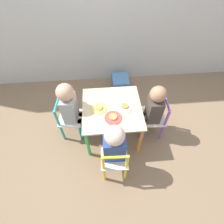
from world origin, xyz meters
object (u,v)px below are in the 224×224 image
plate_front (113,117)px  child_left (71,107)px  plate_right (125,106)px  chair_yellow (114,161)px  chair_purple (155,119)px  child_right (153,108)px  kids_table (112,112)px  storage_bin (120,83)px  child_front (114,145)px  chair_teal (69,119)px  plate_left (99,108)px

plate_front → child_left: bearing=157.5°
plate_front → plate_right: (0.14, 0.14, 0.00)m
chair_yellow → chair_purple: 0.70m
child_right → kids_table: bearing=-90.0°
kids_table → plate_front: plate_front is taller
chair_purple → storage_bin: (-0.30, 0.83, -0.17)m
chair_yellow → child_front: child_front is taller
kids_table → child_right: (0.44, -0.02, 0.05)m
kids_table → child_front: bearing=-92.1°
plate_right → chair_teal: bearing=175.4°
child_front → storage_bin: 1.31m
chair_yellow → plate_left: size_ratio=3.28×
chair_purple → child_right: (-0.06, 0.00, 0.19)m
storage_bin → kids_table: bearing=-103.6°
storage_bin → chair_yellow: bearing=-99.3°
child_front → plate_right: size_ratio=4.36×
child_right → plate_left: child_right is taller
chair_purple → child_right: 0.20m
chair_teal → plate_left: (0.36, -0.05, 0.22)m
chair_teal → child_front: bearing=-129.6°
kids_table → child_right: bearing=-3.3°
plate_front → child_right: bearing=14.3°
child_right → chair_yellow: bearing=-40.6°
chair_yellow → plate_right: (0.15, 0.50, 0.22)m
storage_bin → child_left: bearing=-129.8°
child_right → child_left: bearing=-91.3°
child_front → storage_bin: child_front is taller
chair_teal → child_front: (0.48, -0.49, 0.20)m
plate_left → child_front: bearing=-74.6°
child_left → plate_right: 0.57m
kids_table → chair_teal: 0.52m
child_right → plate_right: child_right is taller
child_left → plate_right: bearing=-88.6°
plate_right → storage_bin: 0.89m
chair_yellow → child_front: 0.21m
chair_teal → chair_yellow: (0.48, -0.55, 0.00)m
chair_yellow → storage_bin: size_ratio=1.93×
child_left → child_front: (0.42, -0.48, -0.02)m
kids_table → storage_bin: size_ratio=2.28×
chair_yellow → child_left: size_ratio=0.68×
kids_table → plate_right: 0.15m
kids_table → chair_yellow: 0.52m
kids_table → storage_bin: 0.88m
child_front → plate_left: (-0.12, 0.44, 0.02)m
chair_teal → plate_front: bearing=-104.8°
kids_table → plate_right: bearing=0.0°
chair_yellow → plate_right: chair_yellow is taller
kids_table → chair_yellow: bearing=-92.1°
plate_left → child_right: bearing=-2.5°
plate_left → storage_bin: 0.95m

